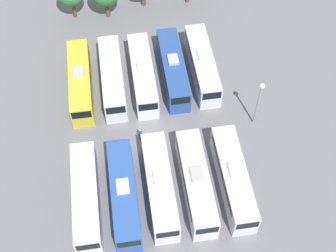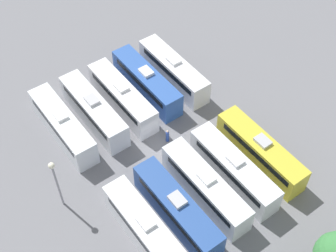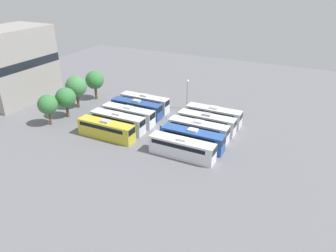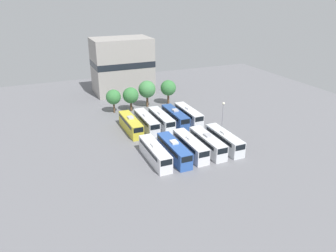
{
  "view_description": "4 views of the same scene",
  "coord_description": "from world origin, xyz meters",
  "px_view_note": "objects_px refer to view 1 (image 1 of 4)",
  "views": [
    {
      "loc": [
        -2.47,
        -29.26,
        42.94
      ],
      "look_at": [
        1.8,
        -0.8,
        2.32
      ],
      "focal_mm": 50.0,
      "sensor_mm": 36.0,
      "label": 1
    },
    {
      "loc": [
        17.55,
        25.22,
        39.71
      ],
      "look_at": [
        -1.36,
        -0.52,
        2.22
      ],
      "focal_mm": 50.0,
      "sensor_mm": 36.0,
      "label": 2
    },
    {
      "loc": [
        -49.27,
        -26.11,
        27.43
      ],
      "look_at": [
        -1.28,
        -1.98,
        1.78
      ],
      "focal_mm": 35.0,
      "sensor_mm": 36.0,
      "label": 3
    },
    {
      "loc": [
        -26.08,
        -57.36,
        29.15
      ],
      "look_at": [
        -1.48,
        -0.01,
        3.15
      ],
      "focal_mm": 35.0,
      "sensor_mm": 36.0,
      "label": 4
    }
  ],
  "objects_px": {
    "bus_5": "(80,81)",
    "bus_8": "(173,69)",
    "bus_0": "(86,196)",
    "bus_2": "(160,185)",
    "bus_3": "(196,182)",
    "bus_9": "(202,64)",
    "light_pole": "(259,97)",
    "worker_person": "(140,134)",
    "bus_4": "(233,178)",
    "bus_6": "(112,77)",
    "bus_7": "(143,74)",
    "bus_1": "(124,194)"
  },
  "relations": [
    {
      "from": "light_pole",
      "to": "bus_1",
      "type": "bearing_deg",
      "value": -153.22
    },
    {
      "from": "bus_9",
      "to": "bus_3",
      "type": "bearing_deg",
      "value": -103.15
    },
    {
      "from": "bus_3",
      "to": "worker_person",
      "type": "height_order",
      "value": "bus_3"
    },
    {
      "from": "bus_8",
      "to": "worker_person",
      "type": "xyz_separation_m",
      "value": [
        -4.87,
        -8.19,
        -0.93
      ]
    },
    {
      "from": "bus_2",
      "to": "bus_6",
      "type": "xyz_separation_m",
      "value": [
        -3.5,
        14.93,
        0.0
      ]
    },
    {
      "from": "bus_4",
      "to": "worker_person",
      "type": "distance_m",
      "value": 11.27
    },
    {
      "from": "bus_5",
      "to": "light_pole",
      "type": "distance_m",
      "value": 20.56
    },
    {
      "from": "bus_5",
      "to": "bus_7",
      "type": "xyz_separation_m",
      "value": [
        7.29,
        0.01,
        0.0
      ]
    },
    {
      "from": "bus_6",
      "to": "worker_person",
      "type": "relative_size",
      "value": 6.52
    },
    {
      "from": "bus_8",
      "to": "bus_0",
      "type": "bearing_deg",
      "value": -125.72
    },
    {
      "from": "bus_3",
      "to": "bus_5",
      "type": "bearing_deg",
      "value": 125.94
    },
    {
      "from": "bus_1",
      "to": "light_pole",
      "type": "relative_size",
      "value": 1.65
    },
    {
      "from": "bus_3",
      "to": "light_pole",
      "type": "distance_m",
      "value": 11.36
    },
    {
      "from": "worker_person",
      "to": "light_pole",
      "type": "relative_size",
      "value": 0.25
    },
    {
      "from": "bus_5",
      "to": "bus_9",
      "type": "bearing_deg",
      "value": 2.04
    },
    {
      "from": "bus_3",
      "to": "light_pole",
      "type": "height_order",
      "value": "light_pole"
    },
    {
      "from": "bus_8",
      "to": "light_pole",
      "type": "bearing_deg",
      "value": -44.62
    },
    {
      "from": "bus_7",
      "to": "light_pole",
      "type": "distance_m",
      "value": 14.15
    },
    {
      "from": "bus_0",
      "to": "bus_3",
      "type": "relative_size",
      "value": 1.0
    },
    {
      "from": "bus_3",
      "to": "bus_9",
      "type": "bearing_deg",
      "value": 76.85
    },
    {
      "from": "bus_5",
      "to": "bus_2",
      "type": "bearing_deg",
      "value": -64.02
    },
    {
      "from": "bus_6",
      "to": "bus_8",
      "type": "relative_size",
      "value": 1.0
    },
    {
      "from": "light_pole",
      "to": "bus_0",
      "type": "bearing_deg",
      "value": -158.62
    },
    {
      "from": "bus_7",
      "to": "bus_2",
      "type": "bearing_deg",
      "value": -90.22
    },
    {
      "from": "bus_4",
      "to": "bus_7",
      "type": "height_order",
      "value": "same"
    },
    {
      "from": "bus_1",
      "to": "light_pole",
      "type": "bearing_deg",
      "value": 26.78
    },
    {
      "from": "bus_6",
      "to": "bus_9",
      "type": "bearing_deg",
      "value": 2.25
    },
    {
      "from": "bus_3",
      "to": "bus_7",
      "type": "bearing_deg",
      "value": 103.45
    },
    {
      "from": "bus_3",
      "to": "bus_8",
      "type": "xyz_separation_m",
      "value": [
        0.07,
        15.36,
        0.0
      ]
    },
    {
      "from": "bus_6",
      "to": "worker_person",
      "type": "xyz_separation_m",
      "value": [
        2.34,
        -7.94,
        -0.93
      ]
    },
    {
      "from": "bus_7",
      "to": "worker_person",
      "type": "xyz_separation_m",
      "value": [
        -1.22,
        -7.85,
        -0.93
      ]
    },
    {
      "from": "bus_0",
      "to": "worker_person",
      "type": "xyz_separation_m",
      "value": [
        6.12,
        7.1,
        -0.93
      ]
    },
    {
      "from": "bus_6",
      "to": "light_pole",
      "type": "bearing_deg",
      "value": -26.61
    },
    {
      "from": "bus_4",
      "to": "light_pole",
      "type": "bearing_deg",
      "value": 60.6
    },
    {
      "from": "bus_6",
      "to": "worker_person",
      "type": "bearing_deg",
      "value": -73.55
    },
    {
      "from": "bus_4",
      "to": "bus_6",
      "type": "height_order",
      "value": "same"
    },
    {
      "from": "bus_4",
      "to": "bus_6",
      "type": "relative_size",
      "value": 1.0
    },
    {
      "from": "bus_0",
      "to": "worker_person",
      "type": "distance_m",
      "value": 9.42
    },
    {
      "from": "bus_5",
      "to": "bus_8",
      "type": "relative_size",
      "value": 1.0
    },
    {
      "from": "bus_7",
      "to": "worker_person",
      "type": "distance_m",
      "value": 8.0
    },
    {
      "from": "bus_7",
      "to": "bus_9",
      "type": "bearing_deg",
      "value": 4.01
    },
    {
      "from": "bus_4",
      "to": "bus_9",
      "type": "xyz_separation_m",
      "value": [
        -0.15,
        15.59,
        0.0
      ]
    },
    {
      "from": "bus_2",
      "to": "bus_3",
      "type": "bearing_deg",
      "value": -2.71
    },
    {
      "from": "bus_9",
      "to": "worker_person",
      "type": "distance_m",
      "value": 11.91
    },
    {
      "from": "bus_3",
      "to": "bus_0",
      "type": "bearing_deg",
      "value": 179.66
    },
    {
      "from": "bus_3",
      "to": "bus_5",
      "type": "distance_m",
      "value": 18.54
    },
    {
      "from": "bus_0",
      "to": "bus_2",
      "type": "relative_size",
      "value": 1.0
    },
    {
      "from": "bus_9",
      "to": "light_pole",
      "type": "distance_m",
      "value": 9.61
    },
    {
      "from": "bus_5",
      "to": "bus_0",
      "type": "bearing_deg",
      "value": -90.2
    },
    {
      "from": "bus_6",
      "to": "bus_8",
      "type": "xyz_separation_m",
      "value": [
        7.22,
        0.26,
        0.0
      ]
    }
  ]
}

